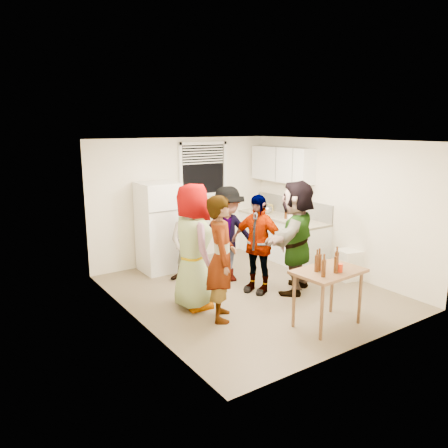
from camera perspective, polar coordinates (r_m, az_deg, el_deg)
room at (r=7.44m, az=3.40°, el=-8.83°), size 4.00×4.50×2.50m
window at (r=9.04m, az=-2.73°, el=7.14°), size 1.12×0.10×1.06m
refrigerator at (r=8.35m, az=-8.52°, el=-0.42°), size 0.70×0.70×1.70m
counter_lower at (r=9.18m, az=7.53°, el=-1.88°), size 0.60×2.20×0.86m
countertop at (r=9.08m, az=7.61°, el=0.87°), size 0.64×2.22×0.04m
backsplash at (r=9.23m, az=8.97°, el=2.28°), size 0.03×2.20×0.36m
upper_cabinets at (r=9.16m, az=7.59°, el=7.74°), size 0.34×1.60×0.70m
kettle at (r=9.36m, az=5.67°, el=1.39°), size 0.26×0.22×0.21m
paper_towel at (r=8.86m, az=8.68°, el=0.67°), size 0.12×0.12×0.27m
wine_bottle at (r=9.74m, az=4.56°, el=1.86°), size 0.07×0.07×0.27m
beer_bottle_counter at (r=8.85m, az=8.05°, el=0.68°), size 0.05×0.05×0.20m
blue_cup at (r=8.34m, az=10.21°, el=-0.14°), size 0.10×0.10×0.13m
picture_frame at (r=9.68m, az=6.07°, el=2.21°), size 0.02×0.17×0.15m
trash_bin at (r=8.25m, az=15.93°, el=-5.27°), size 0.44×0.44×0.54m
serving_table at (r=6.44m, az=13.15°, el=-12.69°), size 0.99×0.69×0.81m
beer_bottle_table at (r=6.10m, az=12.27°, el=-5.93°), size 0.06×0.06×0.23m
red_cup at (r=6.11m, az=14.85°, el=-6.04°), size 0.08×0.08×0.11m
guest_grey at (r=6.89m, az=-3.97°, el=-10.64°), size 2.01×1.17×0.61m
guest_stripe at (r=6.49m, az=-0.35°, el=-12.16°), size 1.88×1.50×0.43m
guest_back_left at (r=7.92m, az=-4.51°, el=-7.47°), size 1.54×1.53×0.55m
guest_back_right at (r=7.93m, az=0.40°, el=-7.40°), size 1.43×1.90×0.63m
guest_black at (r=7.47m, az=4.26°, el=-8.72°), size 1.90×1.53×0.40m
guest_orange at (r=7.57m, az=9.16°, el=-8.56°), size 2.46×2.51×0.55m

